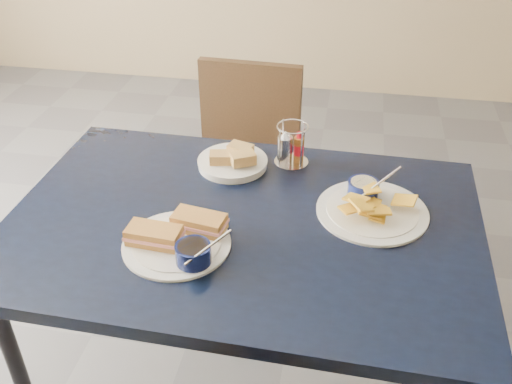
% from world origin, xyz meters
% --- Properties ---
extents(ground, '(6.00, 6.00, 0.00)m').
position_xyz_m(ground, '(0.00, 0.00, 0.00)').
color(ground, '#4D4D52').
rests_on(ground, ground).
extents(dining_table, '(1.33, 0.90, 0.75)m').
position_xyz_m(dining_table, '(-0.11, -0.14, 0.69)').
color(dining_table, black).
rests_on(dining_table, ground).
extents(chair_far, '(0.43, 0.41, 0.88)m').
position_xyz_m(chair_far, '(-0.26, 0.60, 0.50)').
color(chair_far, black).
rests_on(chair_far, ground).
extents(sandwich_plate, '(0.31, 0.28, 0.12)m').
position_xyz_m(sandwich_plate, '(-0.25, -0.28, 0.77)').
color(sandwich_plate, white).
rests_on(sandwich_plate, dining_table).
extents(plantain_plate, '(0.32, 0.32, 0.12)m').
position_xyz_m(plantain_plate, '(0.23, -0.02, 0.77)').
color(plantain_plate, white).
rests_on(plantain_plate, dining_table).
extents(bread_basket, '(0.22, 0.22, 0.07)m').
position_xyz_m(bread_basket, '(-0.20, 0.14, 0.77)').
color(bread_basket, white).
rests_on(bread_basket, dining_table).
extents(condiment_caddy, '(0.11, 0.11, 0.14)m').
position_xyz_m(condiment_caddy, '(-0.03, 0.19, 0.81)').
color(condiment_caddy, silver).
rests_on(condiment_caddy, dining_table).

